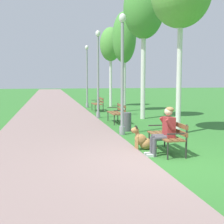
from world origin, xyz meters
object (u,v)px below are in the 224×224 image
(litter_bin, at_px, (126,122))
(lamp_post_mid, at_px, (98,73))
(park_bench_mid, at_px, (117,111))
(birch_tree_fourth, at_px, (124,39))
(park_bench_far, at_px, (98,103))
(birch_tree_third, at_px, (144,9))
(lamp_post_far, at_px, (87,76))
(person_seated_on_near_bench, at_px, (165,129))
(dog_shepherd, at_px, (143,140))
(lamp_post_near, at_px, (122,73))
(birch_tree_fifth, at_px, (111,45))
(park_bench_near, at_px, (168,133))

(litter_bin, bearing_deg, lamp_post_mid, 95.94)
(park_bench_mid, height_order, birch_tree_fourth, birch_tree_fourth)
(park_bench_far, bearing_deg, birch_tree_third, -68.99)
(lamp_post_far, bearing_deg, park_bench_mid, -87.13)
(person_seated_on_near_bench, xyz_separation_m, birch_tree_third, (1.67, 7.00, 4.61))
(lamp_post_far, bearing_deg, litter_bin, -88.63)
(dog_shepherd, bearing_deg, lamp_post_near, 90.23)
(dog_shepherd, distance_m, birch_tree_fifth, 14.04)
(park_bench_near, bearing_deg, park_bench_far, 90.54)
(birch_tree_fifth, bearing_deg, park_bench_mid, -99.65)
(park_bench_near, xyz_separation_m, lamp_post_mid, (-0.65, 7.50, 1.74))
(person_seated_on_near_bench, distance_m, lamp_post_mid, 7.92)
(park_bench_near, distance_m, lamp_post_mid, 7.73)
(person_seated_on_near_bench, height_order, lamp_post_mid, lamp_post_mid)
(park_bench_near, xyz_separation_m, lamp_post_far, (-0.47, 13.33, 1.71))
(park_bench_mid, xyz_separation_m, lamp_post_far, (-0.39, 7.70, 1.71))
(park_bench_near, distance_m, park_bench_mid, 5.64)
(park_bench_mid, xyz_separation_m, lamp_post_near, (-0.50, -2.89, 1.65))
(park_bench_mid, xyz_separation_m, lamp_post_mid, (-0.57, 1.86, 1.74))
(park_bench_near, distance_m, birch_tree_fifth, 14.32)
(park_bench_near, bearing_deg, lamp_post_mid, 94.98)
(park_bench_far, bearing_deg, lamp_post_mid, -99.44)
(birch_tree_third, bearing_deg, dog_shepherd, -107.94)
(park_bench_mid, distance_m, person_seated_on_near_bench, 5.90)
(litter_bin, bearing_deg, lamp_post_near, -115.93)
(birch_tree_fourth, relative_size, birch_tree_fifth, 1.06)
(lamp_post_far, xyz_separation_m, litter_bin, (0.24, -9.86, -1.87))
(lamp_post_mid, relative_size, litter_bin, 6.23)
(birch_tree_third, bearing_deg, park_bench_far, 111.01)
(park_bench_near, height_order, lamp_post_mid, lamp_post_mid)
(person_seated_on_near_bench, xyz_separation_m, birch_tree_fifth, (1.50, 13.98, 3.71))
(park_bench_near, height_order, lamp_post_near, lamp_post_near)
(park_bench_near, xyz_separation_m, park_bench_mid, (-0.08, 5.64, 0.00))
(lamp_post_near, bearing_deg, person_seated_on_near_bench, -82.83)
(park_bench_near, distance_m, park_bench_far, 10.82)
(birch_tree_third, distance_m, birch_tree_fourth, 3.65)
(dog_shepherd, xyz_separation_m, birch_tree_third, (2.04, 6.30, 5.03))
(park_bench_mid, height_order, person_seated_on_near_bench, person_seated_on_near_bench)
(birch_tree_fourth, bearing_deg, lamp_post_far, 121.49)
(lamp_post_mid, bearing_deg, park_bench_far, 80.56)
(person_seated_on_near_bench, bearing_deg, birch_tree_third, 76.56)
(dog_shepherd, distance_m, birch_tree_fourth, 10.85)
(lamp_post_far, height_order, birch_tree_fourth, birch_tree_fourth)
(park_bench_near, distance_m, lamp_post_far, 13.45)
(birch_tree_third, xyz_separation_m, litter_bin, (-1.70, -3.27, -4.94))
(park_bench_mid, height_order, park_bench_far, same)
(dog_shepherd, height_order, litter_bin, dog_shepherd)
(person_seated_on_near_bench, height_order, lamp_post_near, lamp_post_near)
(birch_tree_third, bearing_deg, litter_bin, -117.45)
(person_seated_on_near_bench, bearing_deg, lamp_post_far, 91.11)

